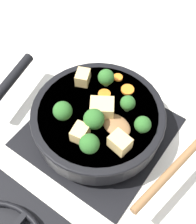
{
  "coord_description": "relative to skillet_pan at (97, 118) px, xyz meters",
  "views": [
    {
      "loc": [
        -0.22,
        0.31,
        0.64
      ],
      "look_at": [
        0.0,
        0.0,
        0.09
      ],
      "focal_mm": 50.0,
      "sensor_mm": 36.0,
      "label": 1
    }
  ],
  "objects": [
    {
      "name": "ground_plane",
      "position": [
        -0.0,
        -0.0,
        -0.06
      ],
      "size": [
        2.4,
        2.4,
        0.0
      ],
      "primitive_type": "plane",
      "color": "white"
    },
    {
      "name": "front_burner_grate",
      "position": [
        -0.0,
        -0.0,
        -0.05
      ],
      "size": [
        0.31,
        0.31,
        0.03
      ],
      "color": "black",
      "rests_on": "ground_plane"
    },
    {
      "name": "skillet_pan",
      "position": [
        0.0,
        0.0,
        0.0
      ],
      "size": [
        0.4,
        0.3,
        0.06
      ],
      "color": "black",
      "rests_on": "front_burner_grate"
    },
    {
      "name": "wooden_spoon",
      "position": [
        -0.13,
        0.02,
        0.03
      ],
      "size": [
        0.21,
        0.22,
        0.02
      ],
      "color": "brown",
      "rests_on": "skillet_pan"
    },
    {
      "name": "tofu_cube_center_large",
      "position": [
        -0.09,
        0.04,
        0.04
      ],
      "size": [
        0.05,
        0.04,
        0.03
      ],
      "primitive_type": "cube",
      "rotation": [
        0.0,
        0.0,
        2.98
      ],
      "color": "#DBB770",
      "rests_on": "skillet_pan"
    },
    {
      "name": "tofu_cube_near_handle",
      "position": [
        -0.01,
        0.07,
        0.04
      ],
      "size": [
        0.04,
        0.04,
        0.03
      ],
      "primitive_type": "cube",
      "rotation": [
        0.0,
        0.0,
        4.87
      ],
      "color": "#DBB770",
      "rests_on": "skillet_pan"
    },
    {
      "name": "tofu_cube_east_chunk",
      "position": [
        0.08,
        -0.05,
        0.04
      ],
      "size": [
        0.04,
        0.05,
        0.03
      ],
      "primitive_type": "cube",
      "rotation": [
        0.0,
        0.0,
        5.12
      ],
      "color": "#DBB770",
      "rests_on": "skillet_pan"
    },
    {
      "name": "tofu_cube_west_chunk",
      "position": [
        -0.01,
        -0.0,
        0.05
      ],
      "size": [
        0.06,
        0.06,
        0.04
      ],
      "primitive_type": "cube",
      "rotation": [
        0.0,
        0.0,
        0.57
      ],
      "color": "#DBB770",
      "rests_on": "skillet_pan"
    },
    {
      "name": "broccoli_floret_near_spoon",
      "position": [
        0.03,
        -0.07,
        0.05
      ],
      "size": [
        0.04,
        0.04,
        0.04
      ],
      "color": "#709956",
      "rests_on": "skillet_pan"
    },
    {
      "name": "broccoli_floret_center_top",
      "position": [
        -0.1,
        -0.01,
        0.05
      ],
      "size": [
        0.03,
        0.03,
        0.04
      ],
      "color": "#709956",
      "rests_on": "skillet_pan"
    },
    {
      "name": "broccoli_floret_east_rim",
      "position": [
        0.05,
        0.06,
        0.05
      ],
      "size": [
        0.04,
        0.04,
        0.05
      ],
      "color": "#709956",
      "rests_on": "skillet_pan"
    },
    {
      "name": "broccoli_floret_west_rim",
      "position": [
        -0.04,
        0.08,
        0.05
      ],
      "size": [
        0.04,
        0.04,
        0.05
      ],
      "color": "#709956",
      "rests_on": "skillet_pan"
    },
    {
      "name": "broccoli_floret_north_edge",
      "position": [
        -0.05,
        -0.04,
        0.05
      ],
      "size": [
        0.03,
        0.03,
        0.04
      ],
      "color": "#709956",
      "rests_on": "skillet_pan"
    },
    {
      "name": "broccoli_floret_south_cluster",
      "position": [
        -0.02,
        0.03,
        0.05
      ],
      "size": [
        0.04,
        0.04,
        0.05
      ],
      "color": "#709956",
      "rests_on": "skillet_pan"
    },
    {
      "name": "carrot_slice_orange_thin",
      "position": [
        0.01,
        -0.05,
        0.03
      ],
      "size": [
        0.03,
        0.03,
        0.01
      ],
      "primitive_type": "cylinder",
      "color": "orange",
      "rests_on": "skillet_pan"
    },
    {
      "name": "carrot_slice_near_center",
      "position": [
        -0.02,
        -0.09,
        0.03
      ],
      "size": [
        0.03,
        0.03,
        0.01
      ],
      "primitive_type": "cylinder",
      "color": "orange",
      "rests_on": "skillet_pan"
    },
    {
      "name": "carrot_slice_edge_slice",
      "position": [
        0.02,
        -0.11,
        0.03
      ],
      "size": [
        0.02,
        0.02,
        0.01
      ],
      "primitive_type": "cylinder",
      "color": "orange",
      "rests_on": "skillet_pan"
    }
  ]
}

